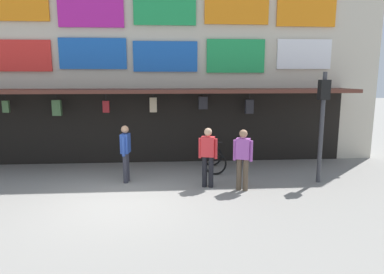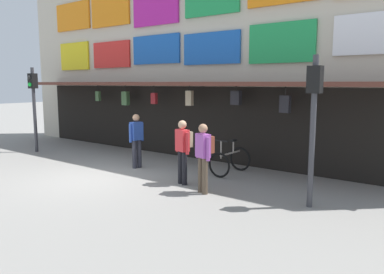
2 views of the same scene
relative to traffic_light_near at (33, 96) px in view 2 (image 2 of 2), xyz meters
name	(u,v)px [view 2 (image 2 of 2)]	position (x,y,z in m)	size (l,w,h in m)	color
ground_plane	(93,178)	(5.01, -1.23, -2.14)	(80.00, 80.00, 0.00)	gray
shopfront	(193,45)	(5.00, 3.34, 1.82)	(18.00, 2.60, 8.00)	beige
traffic_light_near	(33,96)	(0.00, 0.00, 0.00)	(0.31, 0.34, 3.20)	#38383D
traffic_light_far	(314,107)	(10.70, 0.02, 0.00)	(0.28, 0.33, 3.20)	#38383D
bicycle_parked	(230,161)	(7.78, 1.49, -1.75)	(0.75, 1.18, 1.05)	black
pedestrian_in_black	(183,147)	(7.40, -0.20, -1.16)	(0.51, 0.43, 1.68)	black
pedestrian_in_purple	(204,153)	(8.30, -0.54, -1.16)	(0.50, 0.44, 1.68)	brown
pedestrian_in_white	(137,138)	(5.06, 0.41, -1.19)	(0.27, 0.53, 1.68)	#2D2D38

